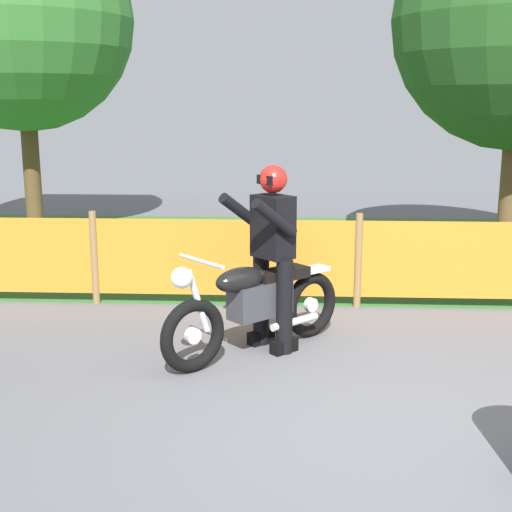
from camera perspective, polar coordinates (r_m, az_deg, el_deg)
The scene contains 6 objects.
ground at distance 5.25m, azimuth 10.95°, elevation -13.05°, with size 24.00×24.00×0.02m, color #5B5B60.
grass_verge at distance 10.74m, azimuth 6.80°, elevation 0.48°, with size 24.00×5.99×0.01m, color #386B2D.
barrier_fence at distance 7.71m, azimuth 8.33°, elevation -0.28°, with size 11.77×0.08×1.05m.
tree_leftmost at distance 12.41m, azimuth -18.60°, elevation 17.83°, with size 3.58×3.58×5.31m.
motorcycle_lead at distance 6.25m, azimuth -0.08°, elevation -3.92°, with size 1.55×1.47×0.96m.
rider_lead at distance 6.27m, azimuth 1.27°, elevation 0.39°, with size 0.73×0.73×1.69m.
Camera 1 is at (-0.73, -4.69, 2.24)m, focal length 49.03 mm.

